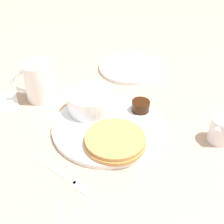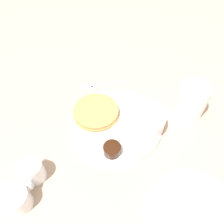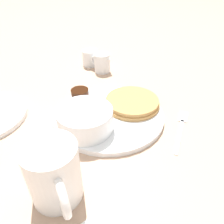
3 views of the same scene
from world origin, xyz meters
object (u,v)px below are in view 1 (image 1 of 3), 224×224
Objects in this scene: bowl at (91,100)px; coffee_mug at (39,81)px; plate at (108,126)px; fork at (67,178)px; creamer_pitcher_near at (221,129)px.

coffee_mug reaches higher than bowl.
coffee_mug reaches higher than plate.
fork is (0.30, 0.03, -0.05)m from coffee_mug.
coffee_mug is at bearing -173.74° from fork.
creamer_pitcher_near is at bearing 56.32° from bowl.
plate is at bearing 138.68° from fork.
fork is (0.13, -0.11, -0.00)m from plate.
creamer_pitcher_near is at bearing 94.37° from fork.
plate is 0.23m from coffee_mug.
coffee_mug is 1.75× the size of creamer_pitcher_near.
coffee_mug is 0.31m from fork.
bowl is 0.22m from fork.
coffee_mug is 0.47m from creamer_pitcher_near.
fork is (0.20, -0.09, -0.04)m from bowl.
bowl is at bearing 49.74° from coffee_mug.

